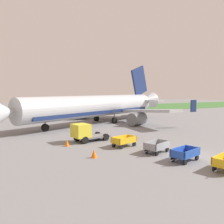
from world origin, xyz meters
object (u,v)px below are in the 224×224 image
service_truck_beside_carts (85,132)px  traffic_cone_mid_apron (94,154)px  airplane (100,106)px  baggage_cart_far_end (124,141)px  baggage_cart_fourth_in_row (157,146)px  traffic_cone_near_plane (67,143)px  baggage_cart_third_in_row (185,154)px

service_truck_beside_carts → traffic_cone_mid_apron: service_truck_beside_carts is taller
airplane → baggage_cart_far_end: (-5.42, -17.71, -2.45)m
baggage_cart_fourth_in_row → traffic_cone_mid_apron: bearing=168.7°
baggage_cart_far_end → traffic_cone_near_plane: (-5.23, 2.99, -0.26)m
airplane → service_truck_beside_carts: airplane is taller
traffic_cone_mid_apron → traffic_cone_near_plane: bearing=98.0°
baggage_cart_third_in_row → baggage_cart_far_end: size_ratio=1.00×
service_truck_beside_carts → traffic_cone_near_plane: 2.79m
service_truck_beside_carts → traffic_cone_mid_apron: size_ratio=6.42×
baggage_cart_fourth_in_row → traffic_cone_near_plane: baggage_cart_fourth_in_row is taller
airplane → service_truck_beside_carts: (-8.22, -13.59, -1.95)m
service_truck_beside_carts → traffic_cone_mid_apron: (-1.68, -6.53, -0.74)m
service_truck_beside_carts → baggage_cart_fourth_in_row: bearing=-61.1°
traffic_cone_mid_apron → service_truck_beside_carts: bearing=75.6°
traffic_cone_near_plane → traffic_cone_mid_apron: size_ratio=0.94×
baggage_cart_far_end → traffic_cone_mid_apron: size_ratio=5.02×
traffic_cone_near_plane → traffic_cone_mid_apron: 5.46m
baggage_cart_third_in_row → service_truck_beside_carts: 11.91m
baggage_cart_third_in_row → traffic_cone_mid_apron: (-6.34, 4.42, -0.24)m
airplane → traffic_cone_near_plane: 18.37m
baggage_cart_far_end → airplane: bearing=73.0°
baggage_cart_fourth_in_row → baggage_cart_far_end: bearing=112.3°
airplane → baggage_cart_far_end: 18.68m
baggage_cart_fourth_in_row → service_truck_beside_carts: service_truck_beside_carts is taller
baggage_cart_third_in_row → service_truck_beside_carts: service_truck_beside_carts is taller
baggage_cart_far_end → traffic_cone_near_plane: baggage_cart_far_end is taller
baggage_cart_far_end → traffic_cone_near_plane: 6.03m
airplane → traffic_cone_mid_apron: airplane is taller
airplane → traffic_cone_near_plane: airplane is taller
baggage_cart_third_in_row → traffic_cone_near_plane: (-7.10, 9.82, -0.26)m
baggage_cart_third_in_row → service_truck_beside_carts: size_ratio=0.78×
traffic_cone_mid_apron → airplane: bearing=63.8°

